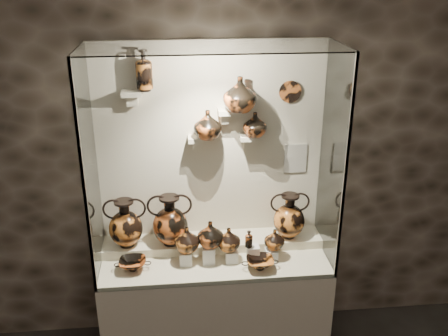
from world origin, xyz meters
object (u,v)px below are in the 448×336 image
at_px(kylix_left, 133,264).
at_px(kylix_right, 260,262).
at_px(lekythos_small, 249,238).
at_px(jug_a, 187,239).
at_px(amphora_left, 125,223).
at_px(amphora_right, 289,216).
at_px(amphora_mid, 170,220).
at_px(jug_c, 229,239).
at_px(ovoid_vase_b, 240,94).
at_px(lekythos_tall, 144,68).
at_px(jug_b, 210,234).
at_px(jug_e, 274,239).
at_px(ovoid_vase_c, 255,124).
at_px(ovoid_vase_a, 208,125).

relative_size(kylix_left, kylix_right, 0.99).
bearing_deg(lekythos_small, jug_a, -176.55).
relative_size(amphora_left, amphora_right, 1.04).
xyz_separation_m(jug_a, kylix_left, (-0.40, -0.06, -0.15)).
distance_m(amphora_left, amphora_mid, 0.33).
bearing_deg(jug_c, amphora_left, 153.78).
height_order(amphora_right, kylix_right, amphora_right).
height_order(kylix_right, ovoid_vase_b, ovoid_vase_b).
relative_size(kylix_right, lekythos_tall, 0.82).
bearing_deg(jug_c, amphora_right, 6.84).
xyz_separation_m(amphora_right, jug_a, (-0.80, -0.18, -0.05)).
bearing_deg(jug_a, jug_b, -8.57).
relative_size(amphora_right, jug_e, 2.29).
bearing_deg(lekythos_tall, amphora_right, 9.15).
bearing_deg(jug_b, jug_a, 169.21).
bearing_deg(ovoid_vase_c, jug_e, -38.37).
distance_m(amphora_mid, jug_c, 0.46).
bearing_deg(jug_c, jug_b, 166.67).
bearing_deg(jug_e, jug_b, 168.80).
xyz_separation_m(jug_c, ovoid_vase_c, (0.21, 0.24, 0.80)).
bearing_deg(jug_b, amphora_mid, 139.60).
xyz_separation_m(lekythos_small, kylix_right, (0.07, -0.10, -0.14)).
bearing_deg(kylix_right, lekythos_small, 119.78).
relative_size(amphora_right, jug_c, 2.02).
distance_m(amphora_right, ovoid_vase_b, 1.04).
height_order(jug_b, lekythos_tall, lekythos_tall).
bearing_deg(jug_e, kylix_right, -144.71).
bearing_deg(jug_e, jug_a, 168.80).
height_order(amphora_mid, ovoid_vase_c, ovoid_vase_c).
bearing_deg(amphora_right, lekythos_small, -128.25).
distance_m(amphora_mid, lekythos_small, 0.61).
xyz_separation_m(amphora_left, jug_c, (0.76, -0.17, -0.08)).
bearing_deg(ovoid_vase_a, jug_e, -40.92).
relative_size(jug_c, ovoid_vase_a, 0.86).
bearing_deg(jug_b, amphora_right, 5.28).
relative_size(amphora_left, jug_c, 2.11).
height_order(amphora_left, kylix_left, amphora_left).
relative_size(kylix_left, lekythos_tall, 0.81).
height_order(jug_e, ovoid_vase_b, ovoid_vase_b).
bearing_deg(ovoid_vase_b, jug_a, -128.79).
distance_m(jug_c, ovoid_vase_b, 1.06).
distance_m(lekythos_tall, ovoid_vase_c, 0.87).
relative_size(amphora_left, lekythos_tall, 1.22).
bearing_deg(kylix_right, amphora_right, 45.11).
height_order(jug_c, ovoid_vase_b, ovoid_vase_b).
xyz_separation_m(amphora_mid, jug_a, (0.12, -0.17, -0.07)).
relative_size(kylix_left, ovoid_vase_a, 1.21).
distance_m(amphora_mid, kylix_right, 0.74).
distance_m(kylix_left, lekythos_tall, 1.39).
distance_m(jug_b, lekythos_tall, 1.26).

